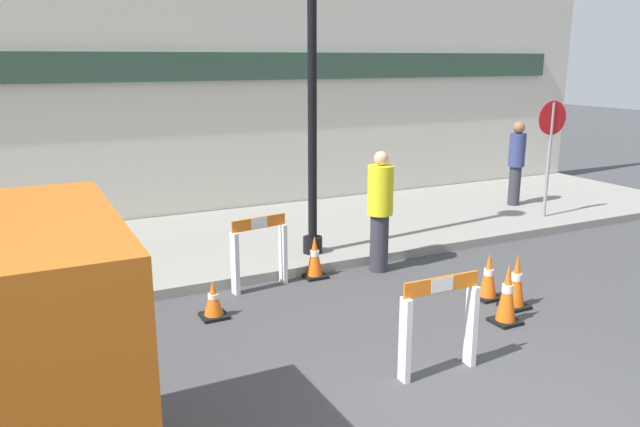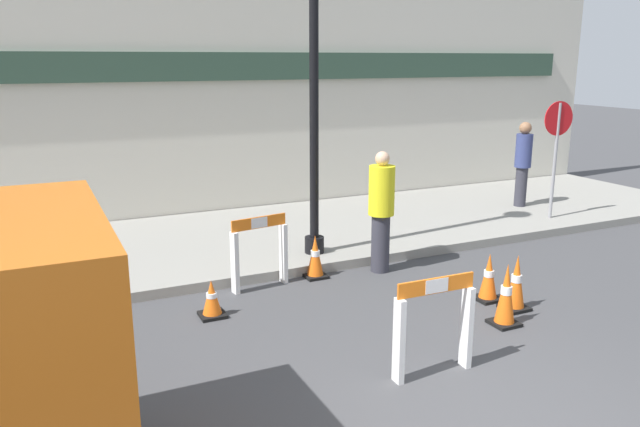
{
  "view_description": "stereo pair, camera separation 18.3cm",
  "coord_description": "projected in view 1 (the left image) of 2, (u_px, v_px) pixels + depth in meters",
  "views": [
    {
      "loc": [
        -3.3,
        -2.92,
        2.94
      ],
      "look_at": [
        0.18,
        4.04,
        1.0
      ],
      "focal_mm": 35.0,
      "sensor_mm": 36.0,
      "label": 1
    },
    {
      "loc": [
        -3.14,
        -3.0,
        2.94
      ],
      "look_at": [
        0.18,
        4.04,
        1.0
      ],
      "focal_mm": 35.0,
      "sensor_mm": 36.0,
      "label": 2
    }
  ],
  "objects": [
    {
      "name": "person_pedestrian",
      "position": [
        516.0,
        160.0,
        12.07
      ],
      "size": [
        0.31,
        0.31,
        1.63
      ],
      "rotation": [
        0.0,
        0.0,
        3.15
      ],
      "color": "#33333D",
      "rests_on": "sidewalk_slab"
    },
    {
      "name": "sidewalk_slab",
      "position": [
        247.0,
        239.0,
        10.18
      ],
      "size": [
        18.0,
        3.73,
        0.14
      ],
      "color": "gray",
      "rests_on": "ground_plane"
    },
    {
      "name": "stop_sign",
      "position": [
        550.0,
        140.0,
        11.05
      ],
      "size": [
        0.6,
        0.06,
        2.09
      ],
      "rotation": [
        0.0,
        0.0,
        3.07
      ],
      "color": "gray",
      "rests_on": "sidewalk_slab"
    },
    {
      "name": "barricade_0",
      "position": [
        259.0,
        251.0,
        8.09
      ],
      "size": [
        0.79,
        0.25,
        0.96
      ],
      "rotation": [
        0.0,
        0.0,
        3.3
      ],
      "color": "white",
      "rests_on": "ground_plane"
    },
    {
      "name": "traffic_cone_1",
      "position": [
        488.0,
        277.0,
        7.79
      ],
      "size": [
        0.3,
        0.3,
        0.61
      ],
      "color": "black",
      "rests_on": "ground_plane"
    },
    {
      "name": "traffic_cone_2",
      "position": [
        507.0,
        294.0,
        7.05
      ],
      "size": [
        0.3,
        0.3,
        0.73
      ],
      "color": "black",
      "rests_on": "ground_plane"
    },
    {
      "name": "storefront_facade",
      "position": [
        205.0,
        69.0,
        11.22
      ],
      "size": [
        18.0,
        0.22,
        5.5
      ],
      "color": "beige",
      "rests_on": "ground_plane"
    },
    {
      "name": "traffic_cone_4",
      "position": [
        516.0,
        282.0,
        7.49
      ],
      "size": [
        0.3,
        0.3,
        0.69
      ],
      "color": "black",
      "rests_on": "ground_plane"
    },
    {
      "name": "barricade_1",
      "position": [
        440.0,
        322.0,
        5.88
      ],
      "size": [
        0.83,
        0.15,
        0.97
      ],
      "rotation": [
        0.0,
        0.0,
        6.26
      ],
      "color": "white",
      "rests_on": "ground_plane"
    },
    {
      "name": "traffic_cone_0",
      "position": [
        213.0,
        300.0,
        7.23
      ],
      "size": [
        0.3,
        0.3,
        0.45
      ],
      "color": "black",
      "rests_on": "ground_plane"
    },
    {
      "name": "person_worker",
      "position": [
        380.0,
        208.0,
        8.67
      ],
      "size": [
        0.5,
        0.5,
        1.71
      ],
      "rotation": [
        0.0,
        0.0,
        -2.54
      ],
      "color": "#33333D",
      "rests_on": "ground_plane"
    },
    {
      "name": "streetlamp_post",
      "position": [
        312.0,
        11.0,
        8.44
      ],
      "size": [
        0.44,
        0.44,
        5.33
      ],
      "color": "black",
      "rests_on": "sidewalk_slab"
    },
    {
      "name": "traffic_cone_3",
      "position": [
        315.0,
        257.0,
        8.55
      ],
      "size": [
        0.3,
        0.3,
        0.6
      ],
      "color": "black",
      "rests_on": "ground_plane"
    }
  ]
}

